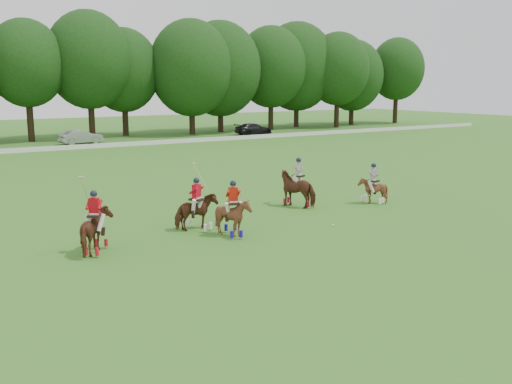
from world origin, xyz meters
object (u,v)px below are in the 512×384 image
car_mid (81,137)px  polo_red_b (197,212)px  polo_red_c (233,216)px  polo_stripe_b (373,190)px  car_right (254,129)px  polo_stripe_a (298,188)px  polo_ball (333,225)px  polo_red_a (95,230)px

car_mid → polo_red_b: bearing=161.7°
polo_red_c → polo_stripe_b: size_ratio=1.08×
car_right → polo_stripe_a: size_ratio=1.93×
polo_red_b → polo_ball: bearing=-25.7°
car_right → polo_stripe_b: polo_stripe_b is taller
car_right → polo_stripe_b: size_ratio=2.26×
car_mid → car_right: car_mid is taller
car_mid → car_right: 20.99m
car_mid → polo_ball: (-0.25, -40.63, -0.68)m
polo_red_b → polo_red_c: size_ratio=1.22×
polo_red_c → polo_ball: (4.49, -0.92, -0.78)m
car_mid → polo_stripe_a: 36.46m
car_mid → polo_red_a: size_ratio=1.53×
car_right → polo_stripe_b: 41.40m
polo_ball → polo_stripe_a: bearing=74.2°
polo_red_c → car_mid: bearing=83.2°
polo_stripe_a → polo_ball: (-1.18, -4.18, -0.87)m
polo_ball → polo_stripe_b: bearing=28.6°
car_mid → polo_ball: size_ratio=48.90×
polo_red_a → polo_red_c: polo_red_a is taller
car_mid → polo_stripe_b: bearing=176.9°
polo_red_a → polo_stripe_a: 11.43m
polo_red_b → polo_stripe_b: 10.14m
polo_stripe_a → polo_ball: 4.43m
polo_red_a → polo_stripe_b: size_ratio=1.36×
polo_stripe_b → polo_stripe_a: bearing=156.9°
polo_red_c → polo_stripe_a: size_ratio=0.92×
car_right → polo_stripe_b: bearing=154.5°
polo_stripe_a → polo_ball: polo_stripe_a is taller
car_right → polo_red_c: size_ratio=2.09×
polo_red_b → polo_stripe_a: polo_red_b is taller
polo_stripe_a → polo_stripe_b: 3.96m
polo_red_c → polo_stripe_a: polo_stripe_a is taller
polo_ball → car_mid: bearing=89.6°
polo_red_b → polo_stripe_a: 6.70m
polo_stripe_b → polo_ball: bearing=-151.4°
polo_red_a → polo_stripe_a: polo_red_a is taller
car_right → polo_red_b: 46.41m
polo_red_b → car_right: bearing=55.1°
car_right → polo_ball: bearing=150.2°
polo_red_a → polo_ball: polo_red_a is taller
polo_red_a → polo_stripe_a: (11.12, 2.64, 0.07)m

